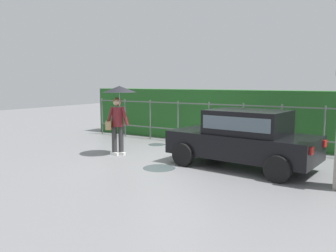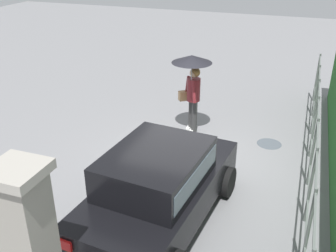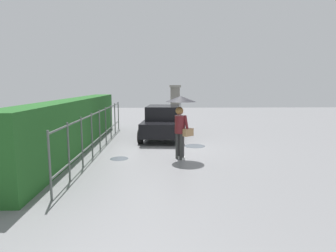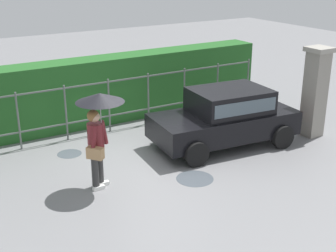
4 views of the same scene
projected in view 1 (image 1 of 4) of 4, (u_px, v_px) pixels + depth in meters
name	position (u px, v px, depth m)	size (l,w,h in m)	color
ground_plane	(171.00, 158.00, 10.04)	(40.00, 40.00, 0.00)	slate
car	(244.00, 136.00, 8.85)	(3.86, 2.15, 1.48)	black
pedestrian	(118.00, 104.00, 10.24)	(0.99, 0.99, 2.07)	#333333
fence_section	(209.00, 121.00, 12.03)	(9.92, 0.05, 1.50)	#59605B
hedge_row	(219.00, 116.00, 12.76)	(10.87, 0.90, 1.90)	#235B23
puddle_near	(159.00, 168.00, 8.83)	(0.83, 0.83, 0.00)	#4C545B
puddle_far	(157.00, 145.00, 12.14)	(0.60, 0.60, 0.00)	#4C545B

